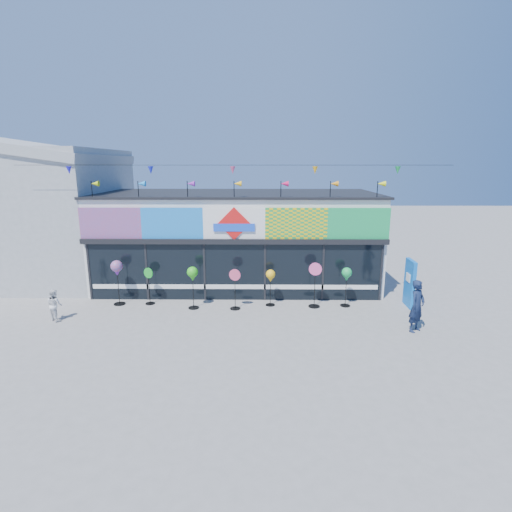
{
  "coord_description": "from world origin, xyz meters",
  "views": [
    {
      "loc": [
        1.0,
        -11.86,
        5.37
      ],
      "look_at": [
        0.86,
        2.0,
        2.14
      ],
      "focal_mm": 28.0,
      "sensor_mm": 36.0,
      "label": 1
    }
  ],
  "objects_px": {
    "spinner_2": "(193,275)",
    "spinner_6": "(347,275)",
    "spinner_3": "(235,288)",
    "child": "(55,305)",
    "spinner_1": "(149,285)",
    "adult_man": "(417,306)",
    "spinner_5": "(315,284)",
    "spinner_0": "(117,269)",
    "blue_sign": "(410,283)",
    "spinner_4": "(271,277)"
  },
  "relations": [
    {
      "from": "spinner_2",
      "to": "spinner_3",
      "type": "distance_m",
      "value": 1.66
    },
    {
      "from": "spinner_6",
      "to": "child",
      "type": "xyz_separation_m",
      "value": [
        -10.43,
        -1.52,
        -0.66
      ]
    },
    {
      "from": "spinner_3",
      "to": "blue_sign",
      "type": "bearing_deg",
      "value": 3.33
    },
    {
      "from": "spinner_0",
      "to": "child",
      "type": "bearing_deg",
      "value": -135.83
    },
    {
      "from": "spinner_6",
      "to": "spinner_2",
      "type": "bearing_deg",
      "value": -177.06
    },
    {
      "from": "spinner_1",
      "to": "child",
      "type": "height_order",
      "value": "spinner_1"
    },
    {
      "from": "spinner_1",
      "to": "child",
      "type": "xyz_separation_m",
      "value": [
        -2.85,
        -1.69,
        -0.2
      ]
    },
    {
      "from": "spinner_3",
      "to": "spinner_6",
      "type": "xyz_separation_m",
      "value": [
        4.22,
        0.36,
        0.4
      ]
    },
    {
      "from": "spinner_2",
      "to": "child",
      "type": "height_order",
      "value": "spinner_2"
    },
    {
      "from": "spinner_4",
      "to": "spinner_5",
      "type": "relative_size",
      "value": 0.82
    },
    {
      "from": "spinner_0",
      "to": "spinner_4",
      "type": "height_order",
      "value": "spinner_0"
    },
    {
      "from": "spinner_3",
      "to": "adult_man",
      "type": "distance_m",
      "value": 6.33
    },
    {
      "from": "spinner_6",
      "to": "adult_man",
      "type": "distance_m",
      "value": 2.97
    },
    {
      "from": "spinner_5",
      "to": "adult_man",
      "type": "distance_m",
      "value": 3.74
    },
    {
      "from": "spinner_1",
      "to": "spinner_6",
      "type": "relative_size",
      "value": 0.95
    },
    {
      "from": "spinner_3",
      "to": "adult_man",
      "type": "height_order",
      "value": "adult_man"
    },
    {
      "from": "spinner_2",
      "to": "spinner_4",
      "type": "distance_m",
      "value": 2.94
    },
    {
      "from": "blue_sign",
      "to": "child",
      "type": "relative_size",
      "value": 1.61
    },
    {
      "from": "blue_sign",
      "to": "spinner_6",
      "type": "relative_size",
      "value": 1.19
    },
    {
      "from": "spinner_4",
      "to": "child",
      "type": "relative_size",
      "value": 1.26
    },
    {
      "from": "spinner_4",
      "to": "spinner_5",
      "type": "distance_m",
      "value": 1.7
    },
    {
      "from": "child",
      "to": "spinner_3",
      "type": "bearing_deg",
      "value": -133.73
    },
    {
      "from": "spinner_5",
      "to": "spinner_6",
      "type": "xyz_separation_m",
      "value": [
        1.21,
        0.1,
        0.3
      ]
    },
    {
      "from": "spinner_3",
      "to": "child",
      "type": "height_order",
      "value": "spinner_3"
    },
    {
      "from": "blue_sign",
      "to": "spinner_6",
      "type": "xyz_separation_m",
      "value": [
        -2.42,
        -0.03,
        0.31
      ]
    },
    {
      "from": "spinner_3",
      "to": "spinner_2",
      "type": "bearing_deg",
      "value": 177.76
    },
    {
      "from": "spinner_4",
      "to": "child",
      "type": "height_order",
      "value": "spinner_4"
    },
    {
      "from": "spinner_5",
      "to": "child",
      "type": "relative_size",
      "value": 1.53
    },
    {
      "from": "spinner_1",
      "to": "spinner_2",
      "type": "bearing_deg",
      "value": -14.45
    },
    {
      "from": "spinner_2",
      "to": "spinner_6",
      "type": "xyz_separation_m",
      "value": [
        5.8,
        0.3,
        -0.08
      ]
    },
    {
      "from": "spinner_3",
      "to": "spinner_4",
      "type": "xyz_separation_m",
      "value": [
        1.33,
        0.41,
        0.32
      ]
    },
    {
      "from": "spinner_0",
      "to": "adult_man",
      "type": "relative_size",
      "value": 1.02
    },
    {
      "from": "spinner_2",
      "to": "adult_man",
      "type": "height_order",
      "value": "adult_man"
    },
    {
      "from": "spinner_1",
      "to": "spinner_4",
      "type": "distance_m",
      "value": 4.72
    },
    {
      "from": "blue_sign",
      "to": "spinner_2",
      "type": "relative_size",
      "value": 1.12
    },
    {
      "from": "spinner_5",
      "to": "spinner_6",
      "type": "height_order",
      "value": "spinner_5"
    },
    {
      "from": "blue_sign",
      "to": "spinner_3",
      "type": "height_order",
      "value": "blue_sign"
    },
    {
      "from": "spinner_5",
      "to": "adult_man",
      "type": "height_order",
      "value": "spinner_5"
    },
    {
      "from": "spinner_0",
      "to": "child",
      "type": "distance_m",
      "value": 2.47
    },
    {
      "from": "spinner_2",
      "to": "spinner_0",
      "type": "bearing_deg",
      "value": 172.42
    },
    {
      "from": "spinner_6",
      "to": "child",
      "type": "height_order",
      "value": "spinner_6"
    },
    {
      "from": "spinner_2",
      "to": "spinner_3",
      "type": "bearing_deg",
      "value": -2.24
    },
    {
      "from": "spinner_1",
      "to": "spinner_5",
      "type": "bearing_deg",
      "value": -2.36
    },
    {
      "from": "spinner_2",
      "to": "spinner_6",
      "type": "distance_m",
      "value": 5.81
    },
    {
      "from": "blue_sign",
      "to": "spinner_4",
      "type": "height_order",
      "value": "blue_sign"
    },
    {
      "from": "adult_man",
      "to": "child",
      "type": "bearing_deg",
      "value": 136.08
    },
    {
      "from": "blue_sign",
      "to": "spinner_0",
      "type": "distance_m",
      "value": 11.19
    },
    {
      "from": "spinner_1",
      "to": "spinner_4",
      "type": "relative_size",
      "value": 1.02
    },
    {
      "from": "blue_sign",
      "to": "spinner_1",
      "type": "relative_size",
      "value": 1.25
    },
    {
      "from": "adult_man",
      "to": "spinner_2",
      "type": "bearing_deg",
      "value": 124.87
    }
  ]
}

